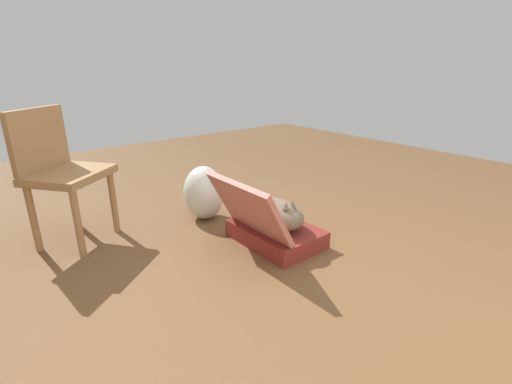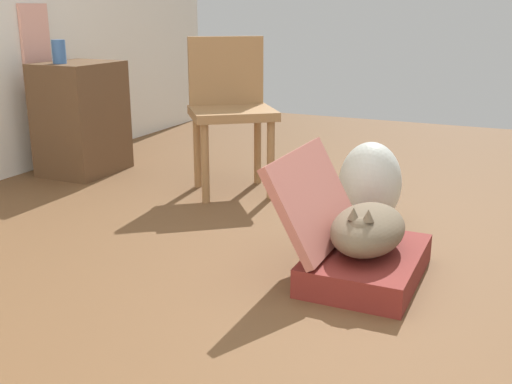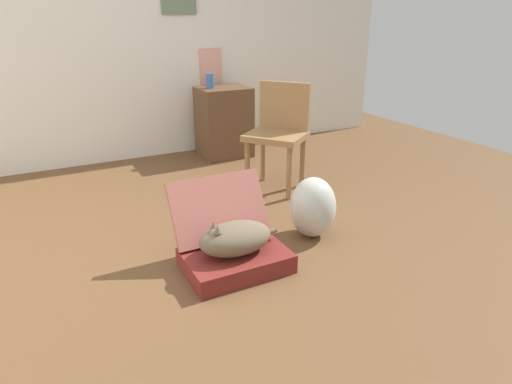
% 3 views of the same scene
% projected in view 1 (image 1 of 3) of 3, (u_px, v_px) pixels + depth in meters
% --- Properties ---
extents(ground_plane, '(7.68, 7.68, 0.00)m').
position_uv_depth(ground_plane, '(258.00, 265.00, 2.22)').
color(ground_plane, brown).
rests_on(ground_plane, ground).
extents(suitcase_base, '(0.60, 0.42, 0.12)m').
position_uv_depth(suitcase_base, '(276.00, 234.00, 2.49)').
color(suitcase_base, maroon).
rests_on(suitcase_base, ground).
extents(suitcase_lid, '(0.60, 0.23, 0.38)m').
position_uv_depth(suitcase_lid, '(249.00, 208.00, 2.27)').
color(suitcase_lid, '#B26356').
rests_on(suitcase_lid, suitcase_base).
extents(cat, '(0.52, 0.28, 0.22)m').
position_uv_depth(cat, '(277.00, 213.00, 2.44)').
color(cat, brown).
rests_on(cat, suitcase_base).
extents(plastic_bag_white, '(0.31, 0.31, 0.42)m').
position_uv_depth(plastic_bag_white, '(204.00, 193.00, 2.82)').
color(plastic_bag_white, silver).
rests_on(plastic_bag_white, ground).
extents(chair, '(0.61, 0.62, 0.89)m').
position_uv_depth(chair, '(60.00, 169.00, 2.37)').
color(chair, olive).
rests_on(chair, ground).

